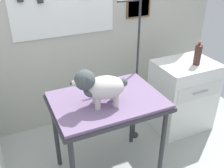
% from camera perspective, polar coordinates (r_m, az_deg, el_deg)
% --- Properties ---
extents(rear_wall_panel, '(4.00, 0.11, 2.30)m').
position_cam_1_polar(rear_wall_panel, '(2.96, -10.30, 11.18)').
color(rear_wall_panel, '#B4B4A7').
rests_on(rear_wall_panel, ground).
extents(grooming_table, '(0.97, 0.69, 0.86)m').
position_cam_1_polar(grooming_table, '(2.25, -1.07, -5.16)').
color(grooming_table, '#2D2D33').
rests_on(grooming_table, ground).
extents(grooming_arm, '(0.30, 0.11, 1.60)m').
position_cam_1_polar(grooming_arm, '(2.74, 5.33, 0.66)').
color(grooming_arm, '#2D2D33').
rests_on(grooming_arm, ground).
extents(dog, '(0.46, 0.26, 0.33)m').
position_cam_1_polar(dog, '(2.02, -2.89, -0.54)').
color(dog, silver).
rests_on(dog, grooming_table).
extents(cabinet_right, '(0.68, 0.54, 0.86)m').
position_cam_1_polar(cabinet_right, '(3.19, 15.43, -2.46)').
color(cabinet_right, white).
rests_on(cabinet_right, ground).
extents(soda_bottle, '(0.08, 0.08, 0.26)m').
position_cam_1_polar(soda_bottle, '(2.95, 18.65, 6.34)').
color(soda_bottle, '#422620').
rests_on(soda_bottle, cabinet_right).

